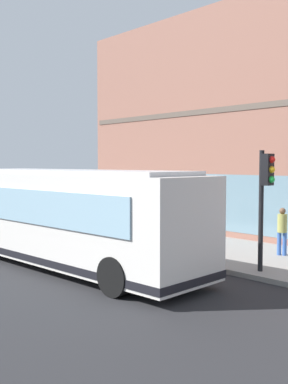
{
  "coord_description": "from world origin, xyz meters",
  "views": [
    {
      "loc": [
        -8.22,
        -10.96,
        3.27
      ],
      "look_at": [
        2.06,
        0.34,
        2.32
      ],
      "focal_mm": 43.11,
      "sensor_mm": 36.0,
      "label": 1
    }
  ],
  "objects_px": {
    "city_bus_nearside": "(69,218)",
    "traffic_light_near_corner": "(265,187)",
    "pedestrian_by_light_pole": "(282,228)",
    "newspaper_vending_box": "(162,221)"
  },
  "relations": [
    {
      "from": "pedestrian_by_light_pole",
      "to": "newspaper_vending_box",
      "type": "distance_m",
      "value": 6.77
    },
    {
      "from": "city_bus_nearside",
      "to": "traffic_light_near_corner",
      "type": "height_order",
      "value": "traffic_light_near_corner"
    },
    {
      "from": "city_bus_nearside",
      "to": "traffic_light_near_corner",
      "type": "relative_size",
      "value": 2.91
    },
    {
      "from": "traffic_light_near_corner",
      "to": "pedestrian_by_light_pole",
      "type": "distance_m",
      "value": 3.09
    },
    {
      "from": "traffic_light_near_corner",
      "to": "pedestrian_by_light_pole",
      "type": "bearing_deg",
      "value": 20.59
    },
    {
      "from": "city_bus_nearside",
      "to": "traffic_light_near_corner",
      "type": "bearing_deg",
      "value": -54.28
    },
    {
      "from": "traffic_light_near_corner",
      "to": "newspaper_vending_box",
      "type": "xyz_separation_m",
      "value": [
        3.4,
        7.65,
        -1.98
      ]
    },
    {
      "from": "city_bus_nearside",
      "to": "newspaper_vending_box",
      "type": "distance_m",
      "value": 7.49
    },
    {
      "from": "pedestrian_by_light_pole",
      "to": "city_bus_nearside",
      "type": "bearing_deg",
      "value": 147.09
    },
    {
      "from": "pedestrian_by_light_pole",
      "to": "newspaper_vending_box",
      "type": "bearing_deg",
      "value": 82.53
    }
  ]
}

